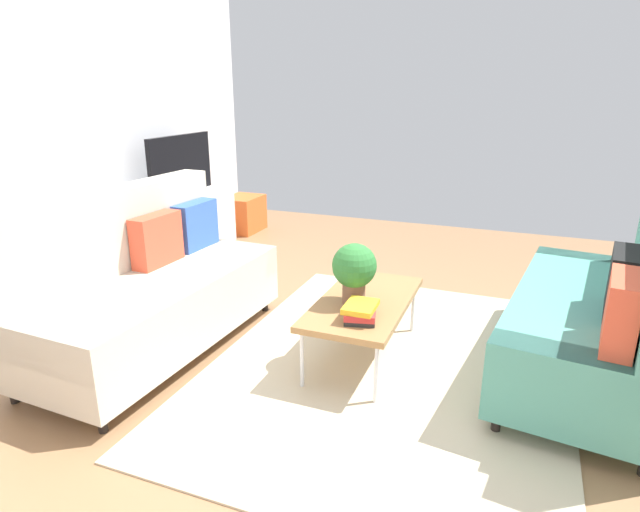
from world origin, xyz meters
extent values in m
plane|color=#936B47|center=(0.00, 0.00, 0.00)|extent=(7.68, 7.68, 0.00)
cube|color=silver|center=(0.00, 2.80, 1.45)|extent=(6.40, 0.12, 2.90)
cube|color=beige|center=(0.02, -0.21, 0.01)|extent=(2.90, 2.20, 0.01)
cube|color=beige|center=(-0.33, 1.34, 0.32)|extent=(1.93, 0.92, 0.44)
cube|color=beige|center=(-0.32, 1.66, 0.82)|extent=(1.91, 0.28, 0.56)
cube|color=beige|center=(0.52, 1.31, 0.43)|extent=(0.23, 0.85, 0.22)
cube|color=beige|center=(-1.18, 1.38, 0.43)|extent=(0.23, 0.85, 0.22)
cylinder|color=black|center=(0.53, 0.97, 0.05)|extent=(0.05, 0.05, 0.10)
cylinder|color=black|center=(-1.21, 1.04, 0.05)|extent=(0.05, 0.05, 0.10)
cylinder|color=black|center=(0.55, 1.65, 0.05)|extent=(0.05, 0.05, 0.10)
cylinder|color=black|center=(-1.18, 1.72, 0.05)|extent=(0.05, 0.05, 0.10)
cube|color=#3359B2|center=(0.35, 1.45, 0.72)|extent=(0.41, 0.16, 0.36)
cube|color=#D84C33|center=(-0.10, 1.47, 0.72)|extent=(0.41, 0.16, 0.36)
cube|color=teal|center=(0.37, -1.36, 0.32)|extent=(1.99, 1.09, 0.44)
cube|color=teal|center=(-0.47, -1.25, 0.43)|extent=(0.31, 0.86, 0.22)
cube|color=teal|center=(1.21, -1.47, 0.43)|extent=(0.31, 0.86, 0.22)
cylinder|color=black|center=(-0.45, -0.91, 0.05)|extent=(0.05, 0.05, 0.10)
cylinder|color=black|center=(1.28, -1.14, 0.05)|extent=(0.05, 0.05, 0.10)
cylinder|color=black|center=(1.19, -1.81, 0.05)|extent=(0.05, 0.05, 0.10)
cube|color=#D84C33|center=(-0.31, -1.41, 0.72)|extent=(0.42, 0.19, 0.36)
cube|color=black|center=(0.14, -1.47, 0.72)|extent=(0.42, 0.19, 0.36)
cube|color=#9E7042|center=(0.07, -0.01, 0.40)|extent=(1.10, 0.56, 0.04)
cylinder|color=silver|center=(-0.43, 0.22, 0.19)|extent=(0.02, 0.02, 0.38)
cylinder|color=silver|center=(0.57, 0.22, 0.19)|extent=(0.02, 0.02, 0.38)
cylinder|color=silver|center=(-0.43, -0.24, 0.19)|extent=(0.02, 0.02, 0.38)
cylinder|color=silver|center=(0.57, -0.24, 0.19)|extent=(0.02, 0.02, 0.38)
cube|color=silver|center=(1.56, 2.46, 0.32)|extent=(1.40, 0.44, 0.64)
cube|color=black|center=(1.56, 2.44, 0.66)|extent=(0.36, 0.20, 0.04)
cube|color=black|center=(1.56, 2.44, 0.98)|extent=(1.00, 0.05, 0.60)
cube|color=orange|center=(2.66, 2.36, 0.22)|extent=(0.52, 0.40, 0.44)
cylinder|color=brown|center=(0.00, 0.04, 0.49)|extent=(0.15, 0.15, 0.14)
sphere|color=#2D7233|center=(0.00, 0.04, 0.67)|extent=(0.29, 0.29, 0.29)
cube|color=#262626|center=(-0.22, -0.07, 0.43)|extent=(0.28, 0.23, 0.03)
cube|color=red|center=(-0.22, -0.07, 0.46)|extent=(0.28, 0.23, 0.04)
cube|color=gold|center=(-0.22, -0.07, 0.50)|extent=(0.25, 0.19, 0.03)
cylinder|color=silver|center=(0.98, 2.51, 0.73)|extent=(0.11, 0.11, 0.18)
cylinder|color=#4C72B2|center=(1.15, 2.51, 0.71)|extent=(0.09, 0.09, 0.14)
cylinder|color=#3359B2|center=(1.29, 2.42, 0.73)|extent=(0.05, 0.05, 0.19)
cylinder|color=#3F8C4C|center=(1.40, 2.42, 0.75)|extent=(0.05, 0.05, 0.23)
camera|label=1|loc=(-3.00, -0.91, 1.75)|focal=29.53mm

